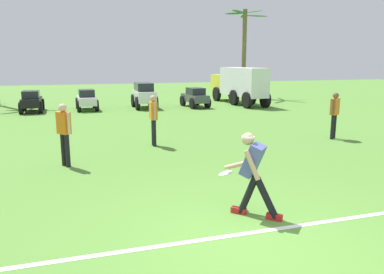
# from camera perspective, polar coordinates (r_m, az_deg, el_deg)

# --- Properties ---
(ground_plane) EXTENTS (80.00, 80.00, 0.00)m
(ground_plane) POSITION_cam_1_polar(r_m,az_deg,el_deg) (5.64, 9.15, -15.76)
(ground_plane) COLOR #568B36
(field_line_paint) EXTENTS (21.38, 0.16, 0.01)m
(field_line_paint) POSITION_cam_1_polar(r_m,az_deg,el_deg) (5.89, 7.73, -14.42)
(field_line_paint) COLOR white
(field_line_paint) RESTS_ON ground_plane
(frisbee_thrower) EXTENTS (0.73, 0.95, 1.42)m
(frisbee_thrower) POSITION_cam_1_polar(r_m,az_deg,el_deg) (6.29, 9.25, -5.00)
(frisbee_thrower) COLOR black
(frisbee_thrower) RESTS_ON ground_plane
(frisbee_in_flight) EXTENTS (0.34, 0.34, 0.10)m
(frisbee_in_flight) POSITION_cam_1_polar(r_m,az_deg,el_deg) (6.70, 5.11, -5.55)
(frisbee_in_flight) COLOR white
(teammate_near_sideline) EXTENTS (0.20, 0.49, 1.56)m
(teammate_near_sideline) POSITION_cam_1_polar(r_m,az_deg,el_deg) (11.49, -5.89, 3.26)
(teammate_near_sideline) COLOR black
(teammate_near_sideline) RESTS_ON ground_plane
(teammate_midfield) EXTENTS (0.36, 0.44, 1.56)m
(teammate_midfield) POSITION_cam_1_polar(r_m,az_deg,el_deg) (9.69, -18.93, 1.17)
(teammate_midfield) COLOR black
(teammate_midfield) RESTS_ON ground_plane
(teammate_deep) EXTENTS (0.46, 0.35, 1.56)m
(teammate_deep) POSITION_cam_1_polar(r_m,az_deg,el_deg) (13.35, 20.90, 3.71)
(teammate_deep) COLOR black
(teammate_deep) RESTS_ON ground_plane
(parked_car_slot_b) EXTENTS (1.11, 2.21, 1.10)m
(parked_car_slot_b) POSITION_cam_1_polar(r_m,az_deg,el_deg) (20.98, -23.24, 5.06)
(parked_car_slot_b) COLOR black
(parked_car_slot_b) RESTS_ON ground_plane
(parked_car_slot_c) EXTENTS (1.15, 2.23, 1.10)m
(parked_car_slot_c) POSITION_cam_1_polar(r_m,az_deg,el_deg) (20.89, -15.76, 5.53)
(parked_car_slot_c) COLOR silver
(parked_car_slot_c) RESTS_ON ground_plane
(parked_car_slot_d) EXTENTS (1.17, 2.35, 1.40)m
(parked_car_slot_d) POSITION_cam_1_polar(r_m,az_deg,el_deg) (21.12, -7.34, 6.41)
(parked_car_slot_d) COLOR silver
(parked_car_slot_d) RESTS_ON ground_plane
(parked_car_slot_e) EXTENTS (1.24, 2.26, 1.10)m
(parked_car_slot_e) POSITION_cam_1_polar(r_m,az_deg,el_deg) (21.43, 0.46, 6.10)
(parked_car_slot_e) COLOR #474C51
(parked_car_slot_e) RESTS_ON ground_plane
(box_truck) EXTENTS (1.59, 5.94, 2.20)m
(box_truck) POSITION_cam_1_polar(r_m,az_deg,el_deg) (23.23, 7.13, 8.08)
(box_truck) COLOR yellow
(box_truck) RESTS_ON ground_plane
(palm_tree_right_of_centre) EXTENTS (3.37, 3.44, 6.12)m
(palm_tree_right_of_centre) POSITION_cam_1_polar(r_m,az_deg,el_deg) (27.46, 7.98, 13.66)
(palm_tree_right_of_centre) COLOR brown
(palm_tree_right_of_centre) RESTS_ON ground_plane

